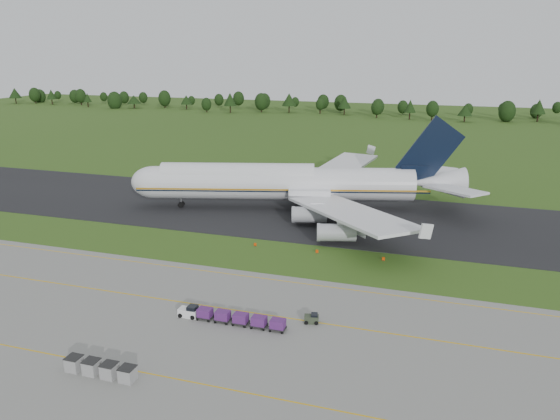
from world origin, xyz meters
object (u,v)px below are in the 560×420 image
(baggage_train, at_px, (229,317))
(aircraft, at_px, (289,182))
(utility_cart, at_px, (311,319))
(uld_row, at_px, (101,369))
(edge_markers, at_px, (317,252))

(baggage_train, bearing_deg, aircraft, 98.68)
(aircraft, distance_m, utility_cart, 56.89)
(uld_row, bearing_deg, aircraft, 89.49)
(baggage_train, height_order, uld_row, uld_row)
(baggage_train, height_order, edge_markers, baggage_train)
(edge_markers, bearing_deg, aircraft, 117.07)
(edge_markers, bearing_deg, utility_cart, -77.68)
(utility_cart, relative_size, edge_markers, 0.09)
(edge_markers, bearing_deg, uld_row, -107.18)
(aircraft, relative_size, baggage_train, 5.02)
(utility_cart, xyz_separation_m, uld_row, (-20.06, -19.66, 0.34))
(aircraft, distance_m, edge_markers, 30.54)
(utility_cart, relative_size, uld_row, 0.24)
(baggage_train, height_order, utility_cart, baggage_train)
(aircraft, relative_size, uld_row, 8.81)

